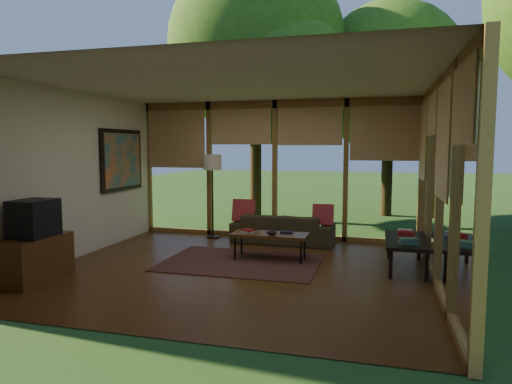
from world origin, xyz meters
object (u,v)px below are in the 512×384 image
(sofa, at_px, (283,229))
(television, at_px, (34,218))
(floor_lamp, at_px, (212,167))
(coffee_table, at_px, (270,235))
(side_console, at_px, (406,242))
(media_cabinet, at_px, (35,259))

(sofa, height_order, television, television)
(television, bearing_deg, floor_lamp, 69.25)
(floor_lamp, distance_m, coffee_table, 2.30)
(coffee_table, bearing_deg, side_console, -0.61)
(television, distance_m, floor_lamp, 3.64)
(coffee_table, distance_m, side_console, 2.07)
(sofa, bearing_deg, media_cabinet, 50.89)
(television, relative_size, side_console, 0.39)
(media_cabinet, distance_m, television, 0.55)
(media_cabinet, relative_size, television, 1.82)
(coffee_table, relative_size, side_console, 0.86)
(sofa, distance_m, media_cabinet, 4.23)
(media_cabinet, xyz_separation_m, television, (0.02, 0.00, 0.55))
(television, bearing_deg, side_console, 21.62)
(coffee_table, bearing_deg, sofa, 92.49)
(side_console, bearing_deg, television, -158.38)
(sofa, relative_size, side_console, 1.34)
(media_cabinet, distance_m, side_console, 5.24)
(media_cabinet, xyz_separation_m, side_console, (4.87, 1.92, 0.11))
(media_cabinet, height_order, side_console, media_cabinet)
(sofa, bearing_deg, television, 51.10)
(television, xyz_separation_m, coffee_table, (2.78, 1.94, -0.46))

